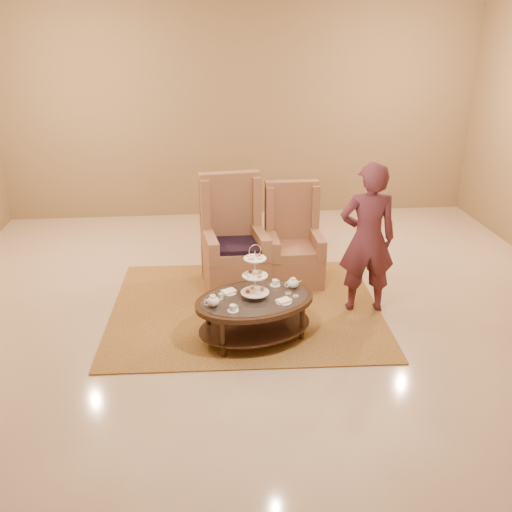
{
  "coord_description": "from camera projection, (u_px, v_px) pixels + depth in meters",
  "views": [
    {
      "loc": [
        -0.67,
        -5.72,
        3.16
      ],
      "look_at": [
        -0.1,
        0.2,
        0.72
      ],
      "focal_mm": 40.0,
      "sensor_mm": 36.0,
      "label": 1
    }
  ],
  "objects": [
    {
      "name": "ground",
      "position": [
        267.0,
        320.0,
        6.53
      ],
      "size": [
        8.0,
        8.0,
        0.0
      ],
      "primitive_type": "plane",
      "color": "beige",
      "rests_on": "ground"
    },
    {
      "name": "rug",
      "position": [
        246.0,
        308.0,
        6.8
      ],
      "size": [
        3.24,
        2.74,
        0.02
      ],
      "rotation": [
        0.0,
        0.0,
        -0.04
      ],
      "color": "#AA853C",
      "rests_on": "ground"
    },
    {
      "name": "armchair_left",
      "position": [
        234.0,
        249.0,
        7.28
      ],
      "size": [
        0.86,
        0.88,
        1.43
      ],
      "rotation": [
        0.0,
        0.0,
        0.12
      ],
      "color": "#A06C4B",
      "rests_on": "ground"
    },
    {
      "name": "wall_back",
      "position": [
        241.0,
        113.0,
        9.55
      ],
      "size": [
        8.0,
        0.04,
        3.5
      ],
      "primitive_type": "cube",
      "color": "#957951",
      "rests_on": "ground"
    },
    {
      "name": "armchair_right",
      "position": [
        293.0,
        249.0,
        7.42
      ],
      "size": [
        0.7,
        0.73,
        1.29
      ],
      "rotation": [
        0.0,
        0.0,
        0.01
      ],
      "color": "#A06C4B",
      "rests_on": "ground"
    },
    {
      "name": "tea_table",
      "position": [
        255.0,
        305.0,
        6.02
      ],
      "size": [
        1.5,
        1.24,
        1.09
      ],
      "rotation": [
        0.0,
        0.0,
        0.3
      ],
      "color": "black",
      "rests_on": "ground"
    },
    {
      "name": "person",
      "position": [
        367.0,
        239.0,
        6.45
      ],
      "size": [
        0.67,
        0.47,
        1.78
      ],
      "rotation": [
        0.0,
        0.0,
        3.08
      ],
      "color": "#52232D",
      "rests_on": "ground"
    },
    {
      "name": "ceiling",
      "position": [
        267.0,
        320.0,
        6.53
      ],
      "size": [
        8.0,
        8.0,
        0.02
      ],
      "primitive_type": "cube",
      "color": "beige",
      "rests_on": "ground"
    }
  ]
}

